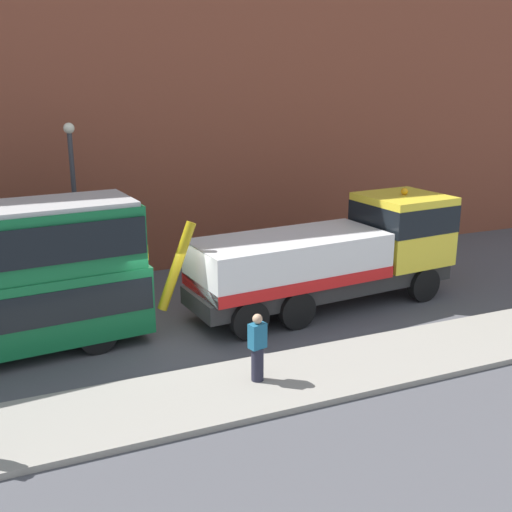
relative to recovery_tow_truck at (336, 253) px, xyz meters
The scene contains 6 objects.
ground_plane 5.90m from the recovery_tow_truck, behind, with size 120.00×120.00×0.00m, color #4C4C51.
near_kerb 7.28m from the recovery_tow_truck, 142.69° to the right, with size 60.00×2.80×0.15m, color gray.
building_facade 10.71m from the recovery_tow_truck, 130.59° to the left, with size 60.00×1.50×16.00m.
recovery_tow_truck is the anchor object (origin of this frame).
pedestrian_bystander 6.22m from the recovery_tow_truck, 137.60° to the right, with size 0.45×0.37×1.71m.
street_lamp 8.87m from the recovery_tow_truck, 149.79° to the left, with size 0.36×0.36×5.83m.
Camera 1 is at (-4.25, -16.50, 7.18)m, focal length 43.24 mm.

